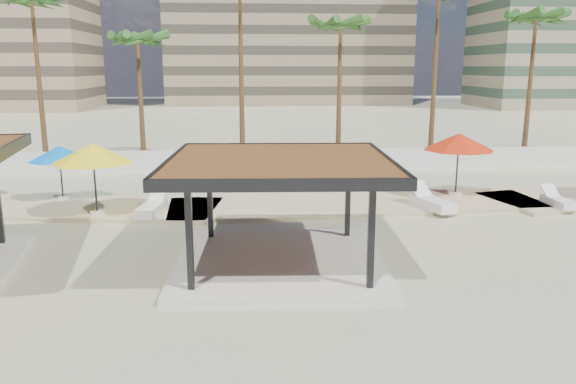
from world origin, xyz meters
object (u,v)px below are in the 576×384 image
at_px(umbrella_c, 459,142).
at_px(lounger_b, 558,201).
at_px(pavilion_central, 280,202).
at_px(lounger_c, 431,202).
at_px(lounger_a, 152,208).

bearing_deg(umbrella_c, lounger_b, -32.31).
height_order(pavilion_central, lounger_c, pavilion_central).
xyz_separation_m(lounger_a, lounger_b, (16.90, -0.01, -0.03)).
distance_m(pavilion_central, lounger_a, 7.76).
bearing_deg(lounger_a, lounger_b, -82.68).
distance_m(lounger_b, lounger_c, 5.45).
height_order(umbrella_c, lounger_c, umbrella_c).
height_order(lounger_a, lounger_c, lounger_c).
height_order(umbrella_c, lounger_b, umbrella_c).
distance_m(umbrella_c, lounger_b, 4.80).
bearing_deg(lounger_a, lounger_c, -82.65).
relative_size(pavilion_central, lounger_c, 2.67).
distance_m(pavilion_central, umbrella_c, 11.81).
relative_size(umbrella_c, lounger_b, 1.65).
height_order(pavilion_central, lounger_b, pavilion_central).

